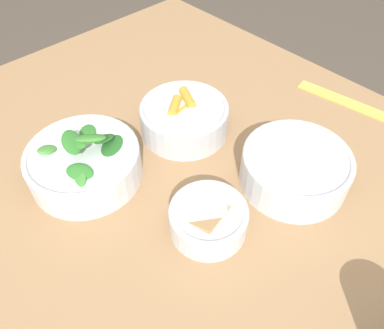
% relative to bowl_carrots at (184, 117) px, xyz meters
% --- Properties ---
extents(ground_plane, '(10.00, 10.00, 0.00)m').
position_rel_bowl_carrots_xyz_m(ground_plane, '(0.10, -0.06, -0.76)').
color(ground_plane, '#4C4238').
extents(dining_table, '(1.15, 0.91, 0.72)m').
position_rel_bowl_carrots_xyz_m(dining_table, '(0.10, -0.06, -0.14)').
color(dining_table, '#99724C').
rests_on(dining_table, ground_plane).
extents(bowl_carrots, '(0.17, 0.17, 0.07)m').
position_rel_bowl_carrots_xyz_m(bowl_carrots, '(0.00, 0.00, 0.00)').
color(bowl_carrots, silver).
rests_on(bowl_carrots, dining_table).
extents(bowl_greens, '(0.19, 0.19, 0.10)m').
position_rel_bowl_carrots_xyz_m(bowl_greens, '(-0.03, -0.20, 0.00)').
color(bowl_greens, silver).
rests_on(bowl_greens, dining_table).
extents(bowl_beans_hotdog, '(0.18, 0.18, 0.07)m').
position_rel_bowl_carrots_xyz_m(bowl_beans_hotdog, '(0.22, 0.05, -0.00)').
color(bowl_beans_hotdog, silver).
rests_on(bowl_beans_hotdog, dining_table).
extents(bowl_cookies, '(0.12, 0.12, 0.05)m').
position_rel_bowl_carrots_xyz_m(bowl_cookies, '(0.19, -0.13, -0.01)').
color(bowl_cookies, silver).
rests_on(bowl_cookies, dining_table).
extents(ruler, '(0.29, 0.07, 0.00)m').
position_rel_bowl_carrots_xyz_m(ruler, '(0.21, 0.32, -0.03)').
color(ruler, '#EADB4C').
rests_on(ruler, dining_table).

